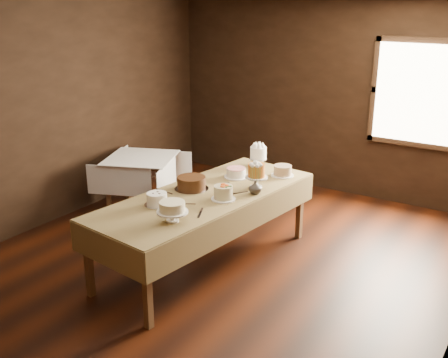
{
  "coord_description": "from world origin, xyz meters",
  "views": [
    {
      "loc": [
        3.0,
        -4.45,
        2.86
      ],
      "look_at": [
        0.0,
        0.2,
        0.95
      ],
      "focal_mm": 43.16,
      "sensor_mm": 36.0,
      "label": 1
    }
  ],
  "objects_px": {
    "cake_chocolate": "(191,184)",
    "cake_server_b": "(200,215)",
    "flower_vase": "(255,187)",
    "cake_swirl": "(157,200)",
    "cake_server_a": "(189,204)",
    "cake_server_e": "(167,193)",
    "display_table": "(205,199)",
    "cake_speckled": "(283,171)",
    "cake_flowers": "(223,193)",
    "cake_lattice": "(236,173)",
    "cake_server_c": "(226,184)",
    "cake_server_d": "(242,192)",
    "side_table": "(141,163)",
    "cake_cream": "(172,212)",
    "cake_caramel": "(256,177)",
    "cake_meringue": "(258,157)"
  },
  "relations": [
    {
      "from": "cake_swirl",
      "to": "cake_server_b",
      "type": "relative_size",
      "value": 1.09
    },
    {
      "from": "cake_lattice",
      "to": "cake_server_a",
      "type": "relative_size",
      "value": 1.3
    },
    {
      "from": "cake_cream",
      "to": "flower_vase",
      "type": "relative_size",
      "value": 2.34
    },
    {
      "from": "cake_speckled",
      "to": "cake_server_d",
      "type": "height_order",
      "value": "cake_speckled"
    },
    {
      "from": "cake_caramel",
      "to": "cake_server_a",
      "type": "height_order",
      "value": "cake_caramel"
    },
    {
      "from": "cake_chocolate",
      "to": "cake_server_c",
      "type": "bearing_deg",
      "value": 55.5
    },
    {
      "from": "cake_speckled",
      "to": "flower_vase",
      "type": "height_order",
      "value": "flower_vase"
    },
    {
      "from": "cake_chocolate",
      "to": "cake_server_b",
      "type": "bearing_deg",
      "value": -47.85
    },
    {
      "from": "flower_vase",
      "to": "cake_speckled",
      "type": "bearing_deg",
      "value": 92.26
    },
    {
      "from": "cake_cream",
      "to": "cake_server_a",
      "type": "xyz_separation_m",
      "value": [
        -0.14,
        0.44,
        -0.09
      ]
    },
    {
      "from": "cake_server_b",
      "to": "flower_vase",
      "type": "bearing_deg",
      "value": 143.24
    },
    {
      "from": "cake_meringue",
      "to": "cake_flowers",
      "type": "xyz_separation_m",
      "value": [
        0.26,
        -1.2,
        -0.05
      ]
    },
    {
      "from": "display_table",
      "to": "cake_speckled",
      "type": "distance_m",
      "value": 1.09
    },
    {
      "from": "display_table",
      "to": "cake_server_b",
      "type": "distance_m",
      "value": 0.58
    },
    {
      "from": "side_table",
      "to": "flower_vase",
      "type": "bearing_deg",
      "value": -15.09
    },
    {
      "from": "cake_lattice",
      "to": "cake_server_d",
      "type": "height_order",
      "value": "cake_lattice"
    },
    {
      "from": "cake_server_a",
      "to": "cake_lattice",
      "type": "bearing_deg",
      "value": 64.79
    },
    {
      "from": "cake_caramel",
      "to": "side_table",
      "type": "bearing_deg",
      "value": 168.94
    },
    {
      "from": "cake_flowers",
      "to": "cake_server_b",
      "type": "bearing_deg",
      "value": -85.92
    },
    {
      "from": "cake_caramel",
      "to": "cake_server_d",
      "type": "relative_size",
      "value": 1.2
    },
    {
      "from": "cake_server_a",
      "to": "cake_server_e",
      "type": "relative_size",
      "value": 1.0
    },
    {
      "from": "cake_meringue",
      "to": "cake_caramel",
      "type": "distance_m",
      "value": 0.79
    },
    {
      "from": "cake_flowers",
      "to": "cake_server_a",
      "type": "xyz_separation_m",
      "value": [
        -0.23,
        -0.3,
        -0.07
      ]
    },
    {
      "from": "cake_speckled",
      "to": "cake_cream",
      "type": "distance_m",
      "value": 1.79
    },
    {
      "from": "cake_speckled",
      "to": "flower_vase",
      "type": "relative_size",
      "value": 2.01
    },
    {
      "from": "cake_swirl",
      "to": "flower_vase",
      "type": "distance_m",
      "value": 1.07
    },
    {
      "from": "cake_cream",
      "to": "cake_server_e",
      "type": "xyz_separation_m",
      "value": [
        -0.52,
        0.58,
        -0.09
      ]
    },
    {
      "from": "cake_lattice",
      "to": "cake_server_e",
      "type": "relative_size",
      "value": 1.3
    },
    {
      "from": "display_table",
      "to": "cake_server_e",
      "type": "height_order",
      "value": "cake_server_e"
    },
    {
      "from": "cake_meringue",
      "to": "cake_flowers",
      "type": "height_order",
      "value": "cake_meringue"
    },
    {
      "from": "cake_server_c",
      "to": "cake_server_e",
      "type": "bearing_deg",
      "value": 141.73
    },
    {
      "from": "flower_vase",
      "to": "cake_chocolate",
      "type": "bearing_deg",
      "value": -157.96
    },
    {
      "from": "flower_vase",
      "to": "cake_swirl",
      "type": "bearing_deg",
      "value": -128.73
    },
    {
      "from": "cake_server_d",
      "to": "cake_server_c",
      "type": "bearing_deg",
      "value": 97.13
    },
    {
      "from": "cake_server_a",
      "to": "cake_server_c",
      "type": "height_order",
      "value": "same"
    },
    {
      "from": "cake_server_a",
      "to": "cake_server_c",
      "type": "bearing_deg",
      "value": 62.5
    },
    {
      "from": "cake_lattice",
      "to": "flower_vase",
      "type": "relative_size",
      "value": 2.14
    },
    {
      "from": "cake_meringue",
      "to": "flower_vase",
      "type": "relative_size",
      "value": 1.89
    },
    {
      "from": "cake_flowers",
      "to": "cake_server_e",
      "type": "height_order",
      "value": "cake_flowers"
    },
    {
      "from": "cake_lattice",
      "to": "cake_chocolate",
      "type": "distance_m",
      "value": 0.65
    },
    {
      "from": "cake_server_d",
      "to": "cake_server_b",
      "type": "bearing_deg",
      "value": -150.01
    },
    {
      "from": "cake_lattice",
      "to": "display_table",
      "type": "bearing_deg",
      "value": -88.96
    },
    {
      "from": "cake_server_d",
      "to": "cake_server_e",
      "type": "bearing_deg",
      "value": 154.79
    },
    {
      "from": "cake_swirl",
      "to": "flower_vase",
      "type": "height_order",
      "value": "flower_vase"
    },
    {
      "from": "side_table",
      "to": "cake_flowers",
      "type": "relative_size",
      "value": 4.49
    },
    {
      "from": "cake_flowers",
      "to": "cake_server_e",
      "type": "distance_m",
      "value": 0.64
    },
    {
      "from": "cake_cream",
      "to": "cake_server_b",
      "type": "relative_size",
      "value": 1.42
    },
    {
      "from": "cake_meringue",
      "to": "cake_lattice",
      "type": "height_order",
      "value": "cake_meringue"
    },
    {
      "from": "cake_meringue",
      "to": "cake_chocolate",
      "type": "relative_size",
      "value": 0.65
    },
    {
      "from": "cake_flowers",
      "to": "side_table",
      "type": "bearing_deg",
      "value": 154.94
    }
  ]
}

